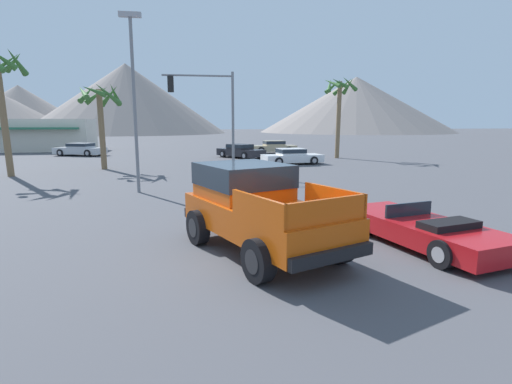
% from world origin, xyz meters
% --- Properties ---
extents(ground_plane, '(320.00, 320.00, 0.00)m').
position_xyz_m(ground_plane, '(0.00, 0.00, 0.00)').
color(ground_plane, '#4C4C51').
extents(orange_pickup_truck, '(3.65, 5.27, 2.02)m').
position_xyz_m(orange_pickup_truck, '(0.20, -0.12, 1.14)').
color(orange_pickup_truck, '#CC4C0C').
rests_on(orange_pickup_truck, ground_plane).
extents(red_convertible_car, '(2.67, 4.77, 0.99)m').
position_xyz_m(red_convertible_car, '(4.35, -0.55, 0.41)').
color(red_convertible_car, '#B21419').
rests_on(red_convertible_car, ground_plane).
extents(parked_car_tan, '(4.64, 2.12, 1.23)m').
position_xyz_m(parked_car_tan, '(6.90, 29.45, 0.63)').
color(parked_car_tan, tan).
rests_on(parked_car_tan, ground_plane).
extents(parked_car_dark, '(3.99, 4.60, 1.17)m').
position_xyz_m(parked_car_dark, '(3.03, 24.71, 0.60)').
color(parked_car_dark, '#232328').
rests_on(parked_car_dark, ground_plane).
extents(parked_car_silver, '(4.82, 3.34, 1.15)m').
position_xyz_m(parked_car_silver, '(-11.13, 29.37, 0.59)').
color(parked_car_silver, '#B7BABF').
rests_on(parked_car_silver, ground_plane).
extents(parked_car_white, '(4.48, 2.31, 1.14)m').
position_xyz_m(parked_car_white, '(6.07, 18.96, 0.58)').
color(parked_car_white, white).
rests_on(parked_car_white, ground_plane).
extents(traffic_light_main, '(4.12, 0.38, 5.92)m').
position_xyz_m(traffic_light_main, '(-0.23, 14.64, 4.15)').
color(traffic_light_main, slate).
rests_on(traffic_light_main, ground_plane).
extents(street_lamp_post, '(0.90, 0.24, 7.44)m').
position_xyz_m(street_lamp_post, '(-3.53, 8.50, 4.49)').
color(street_lamp_post, slate).
rests_on(street_lamp_post, ground_plane).
extents(palm_tree_tall, '(2.72, 2.65, 6.99)m').
position_xyz_m(palm_tree_tall, '(-11.32, 15.01, 5.23)').
color(palm_tree_tall, brown).
rests_on(palm_tree_tall, ground_plane).
extents(palm_tree_short, '(2.88, 2.75, 5.48)m').
position_xyz_m(palm_tree_short, '(-6.82, 17.82, 4.16)').
color(palm_tree_short, brown).
rests_on(palm_tree_short, ground_plane).
extents(palm_tree_leaning, '(2.84, 2.97, 6.77)m').
position_xyz_m(palm_tree_leaning, '(11.18, 23.22, 5.10)').
color(palm_tree_leaning, brown).
rests_on(palm_tree_leaning, ground_plane).
extents(storefront_building, '(12.96, 5.76, 3.34)m').
position_xyz_m(storefront_building, '(-18.13, 36.71, 1.68)').
color(storefront_building, beige).
rests_on(storefront_building, ground_plane).
extents(distant_mountain_range, '(153.15, 65.29, 18.66)m').
position_xyz_m(distant_mountain_range, '(-5.72, 110.21, 7.98)').
color(distant_mountain_range, gray).
rests_on(distant_mountain_range, ground_plane).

